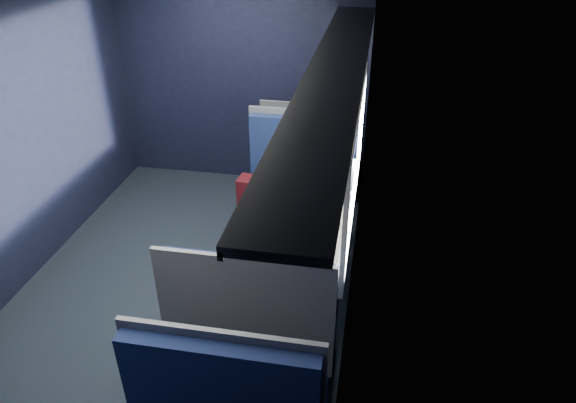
% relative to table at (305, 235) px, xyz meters
% --- Properties ---
extents(ground, '(2.80, 4.20, 0.01)m').
position_rel_table_xyz_m(ground, '(-1.03, 0.00, -0.67)').
color(ground, black).
extents(room_shell, '(3.00, 4.40, 2.40)m').
position_rel_table_xyz_m(room_shell, '(-1.01, 0.00, 0.81)').
color(room_shell, black).
rests_on(room_shell, ground).
extents(table, '(0.62, 1.00, 0.74)m').
position_rel_table_xyz_m(table, '(0.00, 0.00, 0.00)').
color(table, '#54565E').
rests_on(table, ground).
extents(seat_bay_near, '(1.08, 0.62, 1.26)m').
position_rel_table_xyz_m(seat_bay_near, '(-0.20, 0.87, -0.24)').
color(seat_bay_near, '#0D173C').
rests_on(seat_bay_near, ground).
extents(seat_bay_far, '(1.04, 0.62, 1.26)m').
position_rel_table_xyz_m(seat_bay_far, '(-0.18, -0.87, -0.25)').
color(seat_bay_far, '#0D173C').
rests_on(seat_bay_far, ground).
extents(seat_row_front, '(1.04, 0.51, 1.16)m').
position_rel_table_xyz_m(seat_row_front, '(-0.18, 1.80, -0.25)').
color(seat_row_front, '#0D173C').
rests_on(seat_row_front, ground).
extents(man, '(0.53, 0.56, 1.32)m').
position_rel_table_xyz_m(man, '(0.07, 0.70, 0.06)').
color(man, black).
rests_on(man, ground).
extents(woman, '(0.53, 0.56, 1.32)m').
position_rel_table_xyz_m(woman, '(0.07, -0.71, 0.06)').
color(woman, black).
rests_on(woman, ground).
extents(papers, '(0.64, 0.88, 0.01)m').
position_rel_table_xyz_m(papers, '(0.01, 0.11, 0.08)').
color(papers, white).
rests_on(papers, table).
extents(laptop, '(0.29, 0.33, 0.21)m').
position_rel_table_xyz_m(laptop, '(0.17, 0.12, 0.13)').
color(laptop, silver).
rests_on(laptop, table).
extents(bottle_small, '(0.07, 0.07, 0.23)m').
position_rel_table_xyz_m(bottle_small, '(0.22, 0.18, 0.18)').
color(bottle_small, silver).
rests_on(bottle_small, table).
extents(cup, '(0.06, 0.06, 0.08)m').
position_rel_table_xyz_m(cup, '(0.30, 0.44, 0.12)').
color(cup, white).
rests_on(cup, table).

